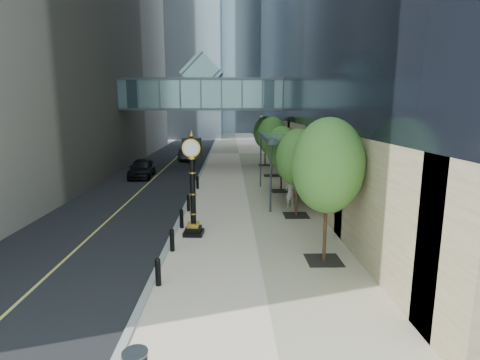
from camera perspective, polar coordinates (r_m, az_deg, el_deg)
The scene contains 13 objects.
ground at distance 12.77m, azimuth -0.57°, elevation -17.84°, with size 320.00×320.00×0.00m, color gray.
road at distance 52.01m, azimuth -9.04°, elevation 3.95°, with size 8.00×180.00×0.02m, color black.
sidewalk at distance 51.57m, azimuth -0.18°, elevation 4.05°, with size 8.00×180.00×0.06m, color beige.
curb at distance 51.64m, azimuth -4.63°, elevation 4.03°, with size 0.25×180.00×0.07m, color gray.
distant_tower_c at distance 133.95m, azimuth -4.27°, elevation 22.17°, with size 22.00×22.00×65.00m, color #8E9FB2.
skywalk at distance 39.33m, azimuth -5.76°, elevation 13.10°, with size 17.00×4.20×5.80m.
entrance_canopy at distance 25.54m, azimuth 6.77°, elevation 6.42°, with size 3.00×8.00×4.38m.
bollard_row at distance 21.12m, azimuth -8.34°, elevation -4.70°, with size 0.20×16.20×0.90m.
street_trees at distance 27.02m, azimuth 6.57°, elevation 5.47°, with size 2.80×28.68×5.76m.
street_clock at distance 18.02m, azimuth -7.20°, elevation -1.84°, with size 1.00×1.00×4.93m.
pedestrian at distance 23.53m, azimuth 7.65°, elevation -1.93°, with size 0.66×0.43×1.81m, color #B2AFA3.
car_near at distance 34.83m, azimuth -14.74°, elevation 1.78°, with size 1.98×4.91×1.67m, color black.
car_far at distance 45.39m, azimuth -7.94°, elevation 3.95°, with size 1.57×4.50×1.48m, color black.
Camera 1 is at (-0.17, -11.20, 6.13)m, focal length 28.00 mm.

